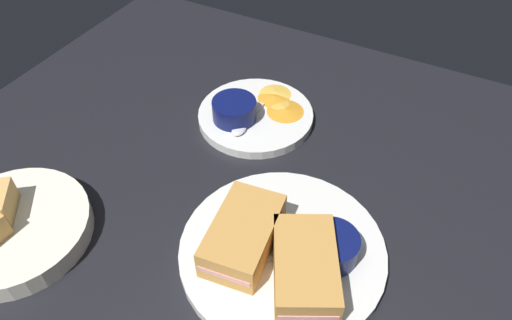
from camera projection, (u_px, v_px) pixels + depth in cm
name	position (u px, v px, depth cm)	size (l,w,h in cm)	color
ground_plane	(228.00, 237.00, 68.28)	(110.00, 110.00, 3.00)	black
plate_sandwich_main	(283.00, 250.00, 63.94)	(27.74, 27.74, 1.60)	silver
sandwich_half_near	(243.00, 235.00, 61.84)	(14.02, 9.14, 4.80)	#C68C42
sandwich_half_far	(305.00, 268.00, 58.38)	(15.04, 12.69, 4.80)	#C68C42
ramekin_dark_sauce	(331.00, 246.00, 61.08)	(7.13, 7.13, 3.70)	#0C144C
spoon_by_dark_ramekin	(288.00, 257.00, 61.87)	(6.61, 9.09, 0.80)	silver
plate_chips_companion	(256.00, 116.00, 83.75)	(20.18, 20.18, 1.60)	silver
ramekin_light_gravy	(234.00, 109.00, 80.74)	(7.56, 7.56, 3.59)	#0C144C
spoon_by_gravy_ramekin	(243.00, 126.00, 80.17)	(9.88, 2.27, 0.80)	silver
plantain_chip_scatter	(280.00, 102.00, 84.68)	(11.90, 12.02, 0.60)	gold
bread_basket_rear	(11.00, 228.00, 65.17)	(20.77, 20.77, 6.91)	silver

